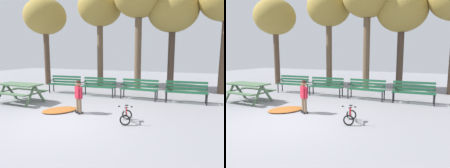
{
  "view_description": "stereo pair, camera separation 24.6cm",
  "coord_description": "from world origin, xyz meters",
  "views": [
    {
      "loc": [
        3.44,
        -4.76,
        1.91
      ],
      "look_at": [
        0.68,
        2.0,
        0.85
      ],
      "focal_mm": 32.6,
      "sensor_mm": 36.0,
      "label": 1
    },
    {
      "loc": [
        3.66,
        -4.66,
        1.91
      ],
      "look_at": [
        0.68,
        2.0,
        0.85
      ],
      "focal_mm": 32.6,
      "sensor_mm": 36.0,
      "label": 2
    }
  ],
  "objects": [
    {
      "name": "tree_far_left",
      "position": [
        -5.34,
        5.78,
        4.18
      ],
      "size": [
        2.6,
        2.6,
        5.35
      ],
      "color": "brown",
      "rests_on": "ground"
    },
    {
      "name": "park_bench_far_left",
      "position": [
        -2.54,
        3.69,
        0.51
      ],
      "size": [
        1.63,
        0.58,
        0.85
      ],
      "color": "#195133",
      "rests_on": "ground"
    },
    {
      "name": "park_bench_left",
      "position": [
        -0.64,
        3.63,
        0.51
      ],
      "size": [
        1.62,
        0.55,
        0.85
      ],
      "color": "#195133",
      "rests_on": "ground"
    },
    {
      "name": "park_bench_right",
      "position": [
        1.27,
        3.67,
        0.51
      ],
      "size": [
        1.62,
        0.52,
        0.85
      ],
      "color": "#195133",
      "rests_on": "ground"
    },
    {
      "name": "leaf_pile",
      "position": [
        -0.76,
        0.82,
        0.04
      ],
      "size": [
        1.39,
        1.46,
        0.07
      ],
      "primitive_type": "ellipsoid",
      "rotation": [
        0.0,
        0.0,
        0.93
      ],
      "color": "#9E5623",
      "rests_on": "ground"
    },
    {
      "name": "kids_bicycle",
      "position": [
        1.7,
        0.55,
        0.2
      ],
      "size": [
        0.46,
        0.61,
        0.54
      ],
      "color": "black",
      "rests_on": "ground"
    },
    {
      "name": "tree_left",
      "position": [
        -1.98,
        6.6,
        4.59
      ],
      "size": [
        2.6,
        2.6,
        5.78
      ],
      "color": "brown",
      "rests_on": "ground"
    },
    {
      "name": "picnic_table",
      "position": [
        -2.98,
        1.24,
        0.59
      ],
      "size": [
        1.83,
        1.38,
        0.79
      ],
      "color": "#4C6B4C",
      "rests_on": "ground"
    },
    {
      "name": "child_standing",
      "position": [
        -0.01,
        0.82,
        0.65
      ],
      "size": [
        0.36,
        0.28,
        1.1
      ],
      "color": "#7F664C",
      "rests_on": "ground"
    },
    {
      "name": "park_bench_far_right",
      "position": [
        3.16,
        3.73,
        0.51
      ],
      "size": [
        1.62,
        0.54,
        0.85
      ],
      "color": "#195133",
      "rests_on": "ground"
    },
    {
      "name": "ground",
      "position": [
        0.0,
        0.0,
        0.0
      ],
      "size": [
        36.0,
        36.0,
        0.0
      ],
      "primitive_type": "plane",
      "color": "gray"
    },
    {
      "name": "tree_right",
      "position": [
        2.23,
        6.6,
        4.1
      ],
      "size": [
        2.6,
        2.6,
        5.26
      ],
      "color": "#423328",
      "rests_on": "ground"
    }
  ]
}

